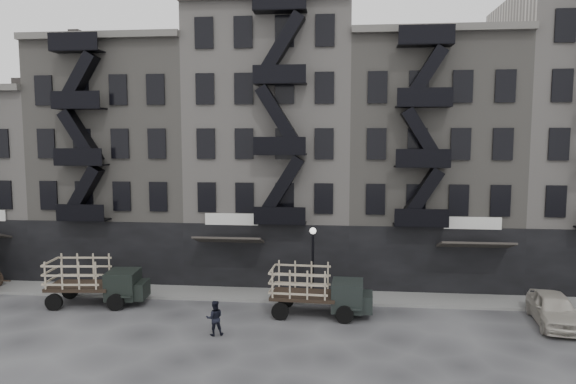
# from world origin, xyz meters

# --- Properties ---
(ground) EXTENTS (140.00, 140.00, 0.00)m
(ground) POSITION_xyz_m (0.00, 0.00, 0.00)
(ground) COLOR #38383A
(ground) RESTS_ON ground
(sidewalk) EXTENTS (55.00, 2.50, 0.15)m
(sidewalk) POSITION_xyz_m (0.00, 3.75, 0.07)
(sidewalk) COLOR slate
(sidewalk) RESTS_ON ground
(building_west) EXTENTS (10.00, 11.35, 13.20)m
(building_west) POSITION_xyz_m (-20.00, 9.83, 6.00)
(building_west) COLOR #9E9891
(building_west) RESTS_ON ground
(building_midwest) EXTENTS (10.00, 11.35, 16.20)m
(building_midwest) POSITION_xyz_m (-10.00, 9.83, 7.50)
(building_midwest) COLOR slate
(building_midwest) RESTS_ON ground
(building_center) EXTENTS (10.00, 11.35, 18.20)m
(building_center) POSITION_xyz_m (-0.00, 9.82, 8.50)
(building_center) COLOR #9E9891
(building_center) RESTS_ON ground
(building_mideast) EXTENTS (10.00, 11.35, 16.20)m
(building_mideast) POSITION_xyz_m (10.00, 9.83, 7.50)
(building_mideast) COLOR slate
(building_mideast) RESTS_ON ground
(lamp_post) EXTENTS (0.36, 0.36, 4.28)m
(lamp_post) POSITION_xyz_m (3.00, 2.60, 2.78)
(lamp_post) COLOR black
(lamp_post) RESTS_ON ground
(stake_truck_west) EXTENTS (5.42, 2.59, 2.64)m
(stake_truck_west) POSITION_xyz_m (-8.90, 1.31, 1.51)
(stake_truck_west) COLOR black
(stake_truck_west) RESTS_ON ground
(stake_truck_east) EXTENTS (5.26, 2.38, 2.59)m
(stake_truck_east) POSITION_xyz_m (3.36, 0.81, 1.48)
(stake_truck_east) COLOR black
(stake_truck_east) RESTS_ON ground
(car_east) EXTENTS (2.41, 4.83, 1.58)m
(car_east) POSITION_xyz_m (14.94, 0.65, 0.79)
(car_east) COLOR #B3ADA1
(car_east) RESTS_ON ground
(pedestrian_mid) EXTENTS (0.94, 0.83, 1.64)m
(pedestrian_mid) POSITION_xyz_m (-1.30, -2.35, 0.82)
(pedestrian_mid) COLOR black
(pedestrian_mid) RESTS_ON ground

